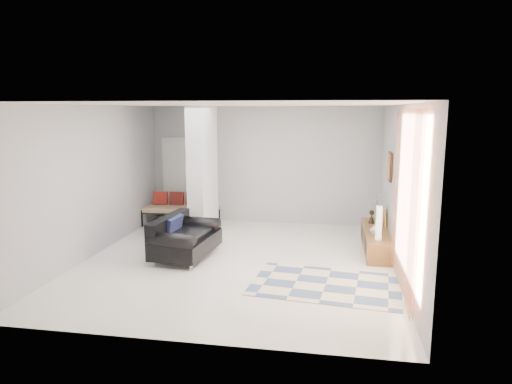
# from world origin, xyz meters

# --- Properties ---
(floor) EXTENTS (6.00, 6.00, 0.00)m
(floor) POSITION_xyz_m (0.00, 0.00, 0.00)
(floor) COLOR silver
(floor) RESTS_ON ground
(ceiling) EXTENTS (6.00, 6.00, 0.00)m
(ceiling) POSITION_xyz_m (0.00, 0.00, 2.80)
(ceiling) COLOR white
(ceiling) RESTS_ON wall_back
(wall_back) EXTENTS (6.00, 0.00, 6.00)m
(wall_back) POSITION_xyz_m (0.00, 3.00, 1.40)
(wall_back) COLOR #ABADB0
(wall_back) RESTS_ON ground
(wall_front) EXTENTS (6.00, 0.00, 6.00)m
(wall_front) POSITION_xyz_m (0.00, -3.00, 1.40)
(wall_front) COLOR #ABADB0
(wall_front) RESTS_ON ground
(wall_left) EXTENTS (0.00, 6.00, 6.00)m
(wall_left) POSITION_xyz_m (-2.75, 0.00, 1.40)
(wall_left) COLOR #ABADB0
(wall_left) RESTS_ON ground
(wall_right) EXTENTS (0.00, 6.00, 6.00)m
(wall_right) POSITION_xyz_m (2.75, 0.00, 1.40)
(wall_right) COLOR #ABADB0
(wall_right) RESTS_ON ground
(partition_column) EXTENTS (0.35, 1.20, 2.80)m
(partition_column) POSITION_xyz_m (-1.10, 1.60, 1.40)
(partition_column) COLOR silver
(partition_column) RESTS_ON floor
(hallway_door) EXTENTS (0.85, 0.06, 2.04)m
(hallway_door) POSITION_xyz_m (-2.10, 2.96, 1.02)
(hallway_door) COLOR silver
(hallway_door) RESTS_ON floor
(curtain) EXTENTS (0.00, 2.55, 2.55)m
(curtain) POSITION_xyz_m (2.67, -1.15, 1.45)
(curtain) COLOR #FF7843
(curtain) RESTS_ON wall_right
(wall_art) EXTENTS (0.04, 0.45, 0.55)m
(wall_art) POSITION_xyz_m (2.72, 1.13, 1.65)
(wall_art) COLOR #381F0F
(wall_art) RESTS_ON wall_right
(media_console) EXTENTS (0.45, 2.06, 0.80)m
(media_console) POSITION_xyz_m (2.52, 1.13, 0.20)
(media_console) COLOR brown
(media_console) RESTS_ON floor
(loveseat) EXTENTS (1.03, 1.60, 0.76)m
(loveseat) POSITION_xyz_m (-1.06, 0.08, 0.36)
(loveseat) COLOR silver
(loveseat) RESTS_ON floor
(daybed) EXTENTS (1.80, 0.88, 0.77)m
(daybed) POSITION_xyz_m (-1.93, 2.47, 0.42)
(daybed) COLOR black
(daybed) RESTS_ON floor
(area_rug) EXTENTS (2.44, 1.77, 0.01)m
(area_rug) POSITION_xyz_m (1.60, -0.90, 0.01)
(area_rug) COLOR beige
(area_rug) RESTS_ON floor
(cylinder_lamp) EXTENTS (0.11, 0.11, 0.61)m
(cylinder_lamp) POSITION_xyz_m (2.50, 0.45, 0.71)
(cylinder_lamp) COLOR white
(cylinder_lamp) RESTS_ON media_console
(bronze_figurine) EXTENTS (0.14, 0.14, 0.27)m
(bronze_figurine) POSITION_xyz_m (2.47, 1.65, 0.54)
(bronze_figurine) COLOR black
(bronze_figurine) RESTS_ON media_console
(vase) EXTENTS (0.19, 0.19, 0.18)m
(vase) POSITION_xyz_m (2.47, 0.86, 0.49)
(vase) COLOR white
(vase) RESTS_ON media_console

